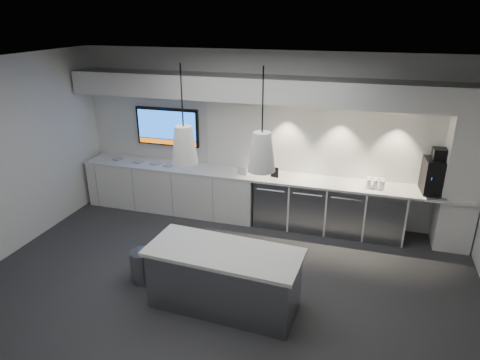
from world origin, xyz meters
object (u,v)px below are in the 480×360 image
(wall_tv, at_px, (167,127))
(bin, at_px, (142,266))
(coffee_machine, at_px, (436,175))
(island, at_px, (224,278))

(wall_tv, relative_size, bin, 2.67)
(wall_tv, xyz_separation_m, bin, (0.76, -2.59, -1.33))
(coffee_machine, bearing_deg, island, -141.79)
(wall_tv, relative_size, island, 0.63)
(wall_tv, bearing_deg, island, -53.64)
(island, distance_m, coffee_machine, 3.78)
(island, height_order, coffee_machine, coffee_machine)
(island, bearing_deg, coffee_machine, 47.04)
(wall_tv, distance_m, island, 3.65)
(wall_tv, height_order, island, wall_tv)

